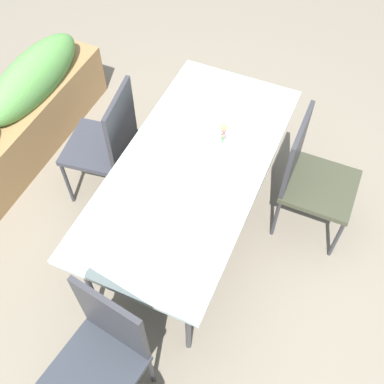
{
  "coord_description": "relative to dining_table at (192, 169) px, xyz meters",
  "views": [
    {
      "loc": [
        -1.65,
        -0.79,
        3.01
      ],
      "look_at": [
        0.04,
        -0.05,
        0.47
      ],
      "focal_mm": 42.6,
      "sensor_mm": 36.0,
      "label": 1
    }
  ],
  "objects": [
    {
      "name": "flower_vase",
      "position": [
        0.12,
        -0.15,
        0.15
      ],
      "size": [
        0.08,
        0.08,
        0.31
      ],
      "color": "silver",
      "rests_on": "dining_table"
    },
    {
      "name": "chair_end_left",
      "position": [
        -1.2,
        -0.01,
        -0.16
      ],
      "size": [
        0.51,
        0.51,
        1.02
      ],
      "rotation": [
        0.0,
        0.0,
        1.42
      ],
      "color": "#2C3038",
      "rests_on": "ground"
    },
    {
      "name": "dining_table",
      "position": [
        0.0,
        0.0,
        0.0
      ],
      "size": [
        1.89,
        0.9,
        0.77
      ],
      "color": "#B2C6C1",
      "rests_on": "ground"
    },
    {
      "name": "ground_plane",
      "position": [
        -0.04,
        0.05,
        -0.73
      ],
      "size": [
        12.0,
        12.0,
        0.0
      ],
      "primitive_type": "plane",
      "color": "#756B5B"
    },
    {
      "name": "planter_box",
      "position": [
        -0.1,
        1.58,
        -0.35
      ],
      "size": [
        2.47,
        0.36,
        0.8
      ],
      "color": "olive",
      "rests_on": "ground"
    },
    {
      "name": "chair_far_side",
      "position": [
        0.11,
        0.71,
        -0.15
      ],
      "size": [
        0.53,
        0.53,
        1.02
      ],
      "rotation": [
        0.0,
        0.0,
        0.15
      ],
      "color": "#32333C",
      "rests_on": "ground"
    },
    {
      "name": "chair_near_right",
      "position": [
        0.42,
        -0.71,
        -0.19
      ],
      "size": [
        0.49,
        0.49,
        0.98
      ],
      "rotation": [
        0.0,
        0.0,
        3.14
      ],
      "color": "#373929",
      "rests_on": "ground"
    }
  ]
}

